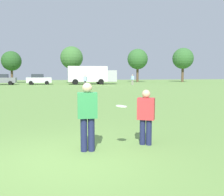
{
  "coord_description": "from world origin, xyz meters",
  "views": [
    {
      "loc": [
        -0.09,
        -5.4,
        1.88
      ],
      "look_at": [
        1.52,
        2.31,
        1.11
      ],
      "focal_mm": 40.0,
      "sensor_mm": 36.0,
      "label": 1
    }
  ],
  "objects_px": {
    "player_thrower": "(87,113)",
    "player_defender": "(146,114)",
    "parked_car_mid_right": "(3,79)",
    "bystander_sideline_watcher": "(85,80)",
    "bystander_far_jogger": "(132,79)",
    "frisbee": "(122,106)",
    "parked_car_near_right": "(39,79)",
    "box_truck": "(91,74)"
  },
  "relations": [
    {
      "from": "player_thrower",
      "to": "player_defender",
      "type": "xyz_separation_m",
      "value": [
        1.56,
        0.24,
        -0.12
      ]
    },
    {
      "from": "parked_car_mid_right",
      "to": "bystander_sideline_watcher",
      "type": "bearing_deg",
      "value": -34.08
    },
    {
      "from": "player_defender",
      "to": "bystander_sideline_watcher",
      "type": "height_order",
      "value": "bystander_sideline_watcher"
    },
    {
      "from": "player_thrower",
      "to": "bystander_far_jogger",
      "type": "distance_m",
      "value": 36.12
    },
    {
      "from": "player_thrower",
      "to": "bystander_far_jogger",
      "type": "relative_size",
      "value": 0.96
    },
    {
      "from": "frisbee",
      "to": "bystander_sideline_watcher",
      "type": "height_order",
      "value": "bystander_sideline_watcher"
    },
    {
      "from": "parked_car_mid_right",
      "to": "parked_car_near_right",
      "type": "xyz_separation_m",
      "value": [
        5.95,
        -0.36,
        0.0
      ]
    },
    {
      "from": "frisbee",
      "to": "parked_car_near_right",
      "type": "height_order",
      "value": "parked_car_near_right"
    },
    {
      "from": "player_thrower",
      "to": "bystander_sideline_watcher",
      "type": "distance_m",
      "value": 30.66
    },
    {
      "from": "parked_car_near_right",
      "to": "box_truck",
      "type": "height_order",
      "value": "box_truck"
    },
    {
      "from": "frisbee",
      "to": "bystander_far_jogger",
      "type": "relative_size",
      "value": 0.16
    },
    {
      "from": "box_truck",
      "to": "player_defender",
      "type": "bearing_deg",
      "value": -94.86
    },
    {
      "from": "frisbee",
      "to": "player_defender",
      "type": "bearing_deg",
      "value": 27.78
    },
    {
      "from": "player_defender",
      "to": "bystander_far_jogger",
      "type": "relative_size",
      "value": 0.84
    },
    {
      "from": "player_thrower",
      "to": "bystander_sideline_watcher",
      "type": "height_order",
      "value": "bystander_sideline_watcher"
    },
    {
      "from": "box_truck",
      "to": "bystander_sideline_watcher",
      "type": "xyz_separation_m",
      "value": [
        -1.8,
        -7.68,
        -0.81
      ]
    },
    {
      "from": "player_defender",
      "to": "parked_car_mid_right",
      "type": "bearing_deg",
      "value": 106.62
    },
    {
      "from": "parked_car_mid_right",
      "to": "parked_car_near_right",
      "type": "height_order",
      "value": "same"
    },
    {
      "from": "bystander_far_jogger",
      "to": "parked_car_mid_right",
      "type": "bearing_deg",
      "value": 166.67
    },
    {
      "from": "player_thrower",
      "to": "box_truck",
      "type": "xyz_separation_m",
      "value": [
        4.79,
        38.19,
        0.82
      ]
    },
    {
      "from": "frisbee",
      "to": "bystander_far_jogger",
      "type": "bearing_deg",
      "value": 73.08
    },
    {
      "from": "frisbee",
      "to": "bystander_far_jogger",
      "type": "distance_m",
      "value": 36.03
    },
    {
      "from": "parked_car_mid_right",
      "to": "box_truck",
      "type": "xyz_separation_m",
      "value": [
        14.9,
        -1.18,
        0.83
      ]
    },
    {
      "from": "player_defender",
      "to": "frisbee",
      "type": "distance_m",
      "value": 0.9
    },
    {
      "from": "bystander_sideline_watcher",
      "to": "parked_car_near_right",
      "type": "bearing_deg",
      "value": 130.09
    },
    {
      "from": "parked_car_near_right",
      "to": "bystander_far_jogger",
      "type": "distance_m",
      "value": 16.16
    },
    {
      "from": "player_thrower",
      "to": "player_defender",
      "type": "distance_m",
      "value": 1.59
    },
    {
      "from": "parked_car_near_right",
      "to": "frisbee",
      "type": "bearing_deg",
      "value": -82.77
    },
    {
      "from": "player_thrower",
      "to": "parked_car_mid_right",
      "type": "distance_m",
      "value": 40.66
    },
    {
      "from": "player_defender",
      "to": "parked_car_near_right",
      "type": "xyz_separation_m",
      "value": [
        -5.73,
        38.78,
        0.11
      ]
    },
    {
      "from": "frisbee",
      "to": "box_truck",
      "type": "height_order",
      "value": "box_truck"
    },
    {
      "from": "parked_car_near_right",
      "to": "bystander_far_jogger",
      "type": "relative_size",
      "value": 2.42
    },
    {
      "from": "parked_car_near_right",
      "to": "box_truck",
      "type": "relative_size",
      "value": 0.49
    },
    {
      "from": "player_defender",
      "to": "bystander_sideline_watcher",
      "type": "xyz_separation_m",
      "value": [
        1.42,
        30.28,
        0.13
      ]
    },
    {
      "from": "player_thrower",
      "to": "frisbee",
      "type": "bearing_deg",
      "value": -11.44
    },
    {
      "from": "bystander_far_jogger",
      "to": "box_truck",
      "type": "bearing_deg",
      "value": 149.13
    },
    {
      "from": "player_thrower",
      "to": "parked_car_near_right",
      "type": "relative_size",
      "value": 0.4
    },
    {
      "from": "parked_car_near_right",
      "to": "parked_car_mid_right",
      "type": "bearing_deg",
      "value": 176.52
    },
    {
      "from": "frisbee",
      "to": "box_truck",
      "type": "relative_size",
      "value": 0.03
    },
    {
      "from": "parked_car_near_right",
      "to": "box_truck",
      "type": "xyz_separation_m",
      "value": [
        8.96,
        -0.82,
        0.83
      ]
    },
    {
      "from": "player_defender",
      "to": "bystander_far_jogger",
      "type": "distance_m",
      "value": 35.43
    },
    {
      "from": "box_truck",
      "to": "bystander_sideline_watcher",
      "type": "height_order",
      "value": "box_truck"
    }
  ]
}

